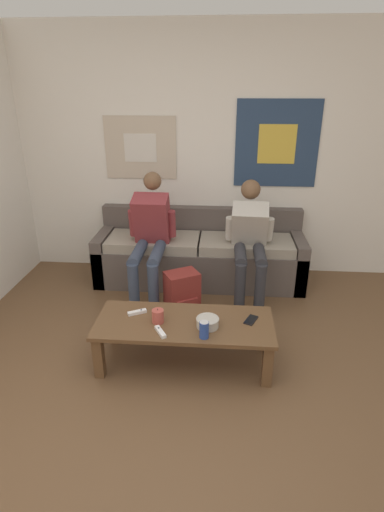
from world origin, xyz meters
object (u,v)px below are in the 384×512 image
object	(u,v)px
person_seated_teen	(250,238)
ceramic_bowl	(208,322)
game_controller_near_left	(137,312)
person_seated_adult	(150,234)
pillar_candle	(158,316)
coffee_table	(184,328)
backpack	(182,296)
drink_can_blue	(204,330)
couch	(200,256)
cell_phone	(251,320)
game_controller_near_right	(160,332)

from	to	relation	value
person_seated_teen	ceramic_bowl	xyz separation A→B (m)	(-0.35, -1.16, -0.22)
ceramic_bowl	game_controller_near_left	bearing A→B (deg)	165.95
person_seated_adult	game_controller_near_left	world-z (taller)	person_seated_adult
person_seated_adult	pillar_candle	xyz separation A→B (m)	(0.24, -1.10, -0.23)
coffee_table	person_seated_adult	xyz separation A→B (m)	(-0.44, 1.07, 0.34)
coffee_table	backpack	xyz separation A→B (m)	(-0.08, 0.66, -0.10)
drink_can_blue	game_controller_near_left	size ratio (longest dim) A/B	0.87
person_seated_adult	person_seated_teen	bearing A→B (deg)	2.24
couch	game_controller_near_left	xyz separation A→B (m)	(-0.40, -1.35, 0.09)
cell_phone	ceramic_bowl	bearing A→B (deg)	-161.50
pillar_candle	game_controller_near_right	xyz separation A→B (m)	(0.04, -0.14, -0.04)
person_seated_teen	cell_phone	world-z (taller)	person_seated_teen
pillar_candle	drink_can_blue	size ratio (longest dim) A/B	0.91
pillar_candle	cell_phone	bearing A→B (deg)	6.30
ceramic_bowl	drink_can_blue	size ratio (longest dim) A/B	1.34
backpack	pillar_candle	bearing A→B (deg)	-98.98
person_seated_adult	drink_can_blue	size ratio (longest dim) A/B	9.58
person_seated_adult	cell_phone	world-z (taller)	person_seated_adult
drink_can_blue	game_controller_near_left	world-z (taller)	drink_can_blue
pillar_candle	drink_can_blue	bearing A→B (deg)	-25.49
coffee_table	game_controller_near_left	distance (m)	0.38
ceramic_bowl	coffee_table	bearing A→B (deg)	162.50
ceramic_bowl	game_controller_near_left	xyz separation A→B (m)	(-0.54, 0.14, -0.03)
cell_phone	game_controller_near_left	bearing A→B (deg)	178.05
coffee_table	person_seated_teen	world-z (taller)	person_seated_teen
couch	cell_phone	distance (m)	1.45
couch	game_controller_near_right	world-z (taller)	couch
backpack	ceramic_bowl	xyz separation A→B (m)	(0.26, -0.72, 0.19)
game_controller_near_left	cell_phone	bearing A→B (deg)	-1.95
ceramic_bowl	game_controller_near_left	distance (m)	0.56
coffee_table	person_seated_adult	distance (m)	1.21
drink_can_blue	game_controller_near_left	distance (m)	0.59
person_seated_adult	person_seated_teen	distance (m)	0.96
backpack	game_controller_near_left	bearing A→B (deg)	-116.10
ceramic_bowl	cell_phone	xyz separation A→B (m)	(0.32, 0.11, -0.03)
game_controller_near_right	drink_can_blue	bearing A→B (deg)	-4.47
backpack	drink_can_blue	world-z (taller)	drink_can_blue
drink_can_blue	game_controller_near_right	bearing A→B (deg)	175.53
pillar_candle	cell_phone	xyz separation A→B (m)	(0.68, 0.08, -0.04)
cell_phone	person_seated_adult	bearing A→B (deg)	132.15
backpack	pillar_candle	world-z (taller)	pillar_candle
ceramic_bowl	pillar_candle	size ratio (longest dim) A/B	1.48
person_seated_adult	pillar_candle	distance (m)	1.15
backpack	pillar_candle	size ratio (longest dim) A/B	3.81
person_seated_teen	coffee_table	bearing A→B (deg)	-115.27
coffee_table	ceramic_bowl	bearing A→B (deg)	-17.50
couch	person_seated_adult	world-z (taller)	person_seated_adult
person_seated_teen	pillar_candle	size ratio (longest dim) A/B	9.87
couch	cell_phone	bearing A→B (deg)	-71.44
backpack	ceramic_bowl	size ratio (longest dim) A/B	2.58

